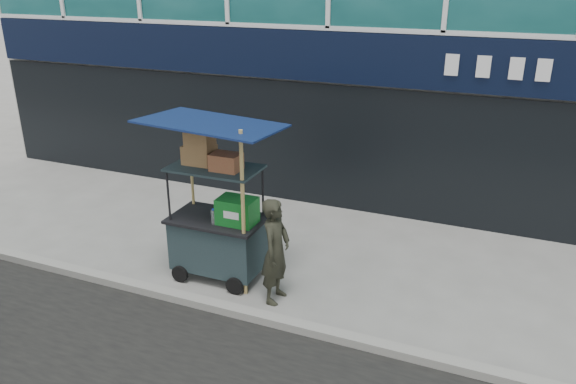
% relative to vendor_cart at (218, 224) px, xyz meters
% --- Properties ---
extents(ground, '(80.00, 80.00, 0.00)m').
position_rel_vendor_cart_xyz_m(ground, '(0.52, -0.65, -0.87)').
color(ground, slate).
rests_on(ground, ground).
extents(curb, '(80.00, 0.18, 0.12)m').
position_rel_vendor_cart_xyz_m(curb, '(0.52, -0.85, -0.81)').
color(curb, gray).
rests_on(curb, ground).
extents(vendor_cart, '(1.86, 1.32, 2.49)m').
position_rel_vendor_cart_xyz_m(vendor_cart, '(0.00, 0.00, 0.00)').
color(vendor_cart, '#18272A').
rests_on(vendor_cart, ground).
extents(vendor_man, '(0.37, 0.56, 1.53)m').
position_rel_vendor_cart_xyz_m(vendor_man, '(1.05, -0.28, -0.11)').
color(vendor_man, black).
rests_on(vendor_man, ground).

